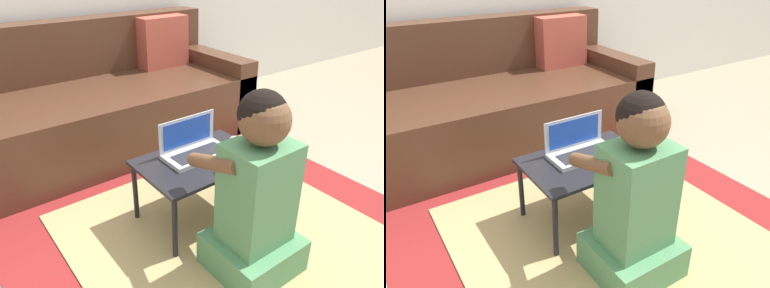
% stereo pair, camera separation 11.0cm
% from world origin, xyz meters
% --- Properties ---
extents(ground_plane, '(16.00, 16.00, 0.00)m').
position_xyz_m(ground_plane, '(0.00, 0.00, 0.00)').
color(ground_plane, gray).
extents(area_rug, '(1.81, 1.84, 0.01)m').
position_xyz_m(area_rug, '(0.02, -0.12, 0.00)').
color(area_rug, maroon).
rests_on(area_rug, ground_plane).
extents(couch, '(2.04, 0.86, 0.79)m').
position_xyz_m(couch, '(-0.05, 1.12, 0.28)').
color(couch, '#4C2D1E').
rests_on(couch, ground_plane).
extents(laptop_desk, '(0.57, 0.38, 0.32)m').
position_xyz_m(laptop_desk, '(0.02, 0.08, 0.29)').
color(laptop_desk, black).
rests_on(laptop_desk, ground_plane).
extents(laptop, '(0.31, 0.16, 0.17)m').
position_xyz_m(laptop, '(0.03, 0.13, 0.36)').
color(laptop, '#B7BCC6').
rests_on(laptop, laptop_desk).
extents(computer_mouse, '(0.06, 0.09, 0.04)m').
position_xyz_m(computer_mouse, '(0.25, 0.08, 0.35)').
color(computer_mouse, '#B2B7C1').
rests_on(computer_mouse, laptop_desk).
extents(person_seated, '(0.33, 0.41, 0.77)m').
position_xyz_m(person_seated, '(-0.02, -0.32, 0.35)').
color(person_seated, '#518E5B').
rests_on(person_seated, ground_plane).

